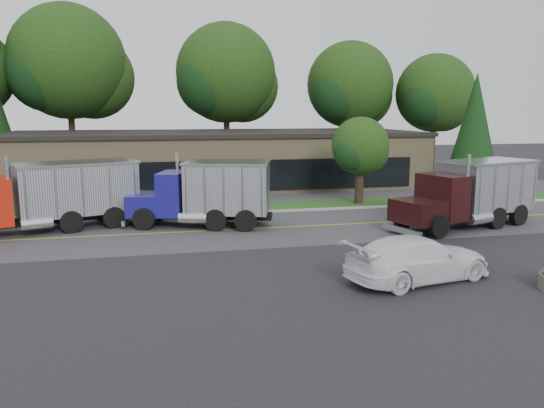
# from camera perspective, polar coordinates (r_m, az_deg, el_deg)

# --- Properties ---
(ground) EXTENTS (140.00, 140.00, 0.00)m
(ground) POSITION_cam_1_polar(r_m,az_deg,el_deg) (18.04, -2.89, -9.08)
(ground) COLOR #2F2F34
(ground) RESTS_ON ground
(road) EXTENTS (60.00, 8.00, 0.02)m
(road) POSITION_cam_1_polar(r_m,az_deg,el_deg) (26.64, -6.13, -2.88)
(road) COLOR #4F4F53
(road) RESTS_ON ground
(center_line) EXTENTS (60.00, 0.12, 0.01)m
(center_line) POSITION_cam_1_polar(r_m,az_deg,el_deg) (26.64, -6.13, -2.88)
(center_line) COLOR gold
(center_line) RESTS_ON ground
(curb) EXTENTS (60.00, 0.30, 0.12)m
(curb) POSITION_cam_1_polar(r_m,az_deg,el_deg) (30.73, -7.01, -1.18)
(curb) COLOR #9E9E99
(curb) RESTS_ON ground
(grass_verge) EXTENTS (60.00, 3.40, 0.03)m
(grass_verge) POSITION_cam_1_polar(r_m,az_deg,el_deg) (32.49, -7.32, -0.58)
(grass_verge) COLOR #22521C
(grass_verge) RESTS_ON ground
(far_parking) EXTENTS (60.00, 7.00, 0.02)m
(far_parking) POSITION_cam_1_polar(r_m,az_deg,el_deg) (37.40, -8.02, 0.78)
(far_parking) COLOR #4F4F53
(far_parking) RESTS_ON ground
(strip_mall) EXTENTS (32.00, 12.00, 4.00)m
(strip_mall) POSITION_cam_1_polar(r_m,az_deg,el_deg) (43.27, -6.07, 4.72)
(strip_mall) COLOR tan
(strip_mall) RESTS_ON ground
(tree_far_b) EXTENTS (10.68, 10.05, 15.23)m
(tree_far_b) POSITION_cam_1_polar(r_m,az_deg,el_deg) (51.59, -20.88, 13.56)
(tree_far_b) COLOR #382619
(tree_far_b) RESTS_ON ground
(tree_far_c) EXTENTS (9.89, 9.31, 14.11)m
(tree_far_c) POSITION_cam_1_polar(r_m,az_deg,el_deg) (51.52, -4.83, 13.36)
(tree_far_c) COLOR #382619
(tree_far_c) RESTS_ON ground
(tree_far_d) EXTENTS (8.85, 8.33, 12.62)m
(tree_far_d) POSITION_cam_1_polar(r_m,az_deg,el_deg) (53.45, 8.48, 12.14)
(tree_far_d) COLOR #382619
(tree_far_d) RESTS_ON ground
(tree_far_e) EXTENTS (8.00, 7.53, 11.41)m
(tree_far_e) POSITION_cam_1_polar(r_m,az_deg,el_deg) (54.99, 17.17, 10.94)
(tree_far_e) COLOR #382619
(tree_far_e) RESTS_ON ground
(evergreen_right) EXTENTS (3.82, 3.82, 8.67)m
(evergreen_right) POSITION_cam_1_polar(r_m,az_deg,el_deg) (41.65, 20.93, 7.74)
(evergreen_right) COLOR #382619
(evergreen_right) RESTS_ON ground
(tree_verge) EXTENTS (3.90, 3.67, 5.57)m
(tree_verge) POSITION_cam_1_polar(r_m,az_deg,el_deg) (34.45, 9.53, 5.89)
(tree_verge) COLOR #382619
(tree_verge) RESTS_ON ground
(dump_truck_red) EXTENTS (10.10, 5.71, 3.36)m
(dump_truck_red) POSITION_cam_1_polar(r_m,az_deg,el_deg) (28.41, -22.90, 0.91)
(dump_truck_red) COLOR black
(dump_truck_red) RESTS_ON ground
(dump_truck_blue) EXTENTS (7.60, 4.45, 3.36)m
(dump_truck_blue) POSITION_cam_1_polar(r_m,az_deg,el_deg) (27.40, -6.86, 1.29)
(dump_truck_blue) COLOR black
(dump_truck_blue) RESTS_ON ground
(dump_truck_maroon) EXTENTS (8.55, 4.80, 3.36)m
(dump_truck_maroon) POSITION_cam_1_polar(r_m,az_deg,el_deg) (29.09, 20.63, 1.24)
(dump_truck_maroon) COLOR black
(dump_truck_maroon) RESTS_ON ground
(rally_car) EXTENTS (5.81, 3.41, 1.58)m
(rally_car) POSITION_cam_1_polar(r_m,az_deg,el_deg) (19.36, 15.44, -5.66)
(rally_car) COLOR white
(rally_car) RESTS_ON ground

